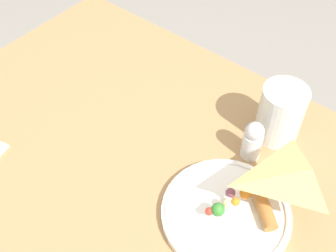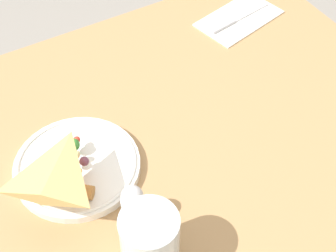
# 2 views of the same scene
# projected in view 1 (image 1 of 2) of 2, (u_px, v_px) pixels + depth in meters

# --- Properties ---
(dining_table) EXTENTS (1.03, 0.72, 0.72)m
(dining_table) POSITION_uv_depth(u_px,v_px,m) (150.00, 201.00, 0.88)
(dining_table) COLOR #A87F51
(dining_table) RESTS_ON ground_plane
(plate_pizza) EXTENTS (0.22, 0.22, 0.05)m
(plate_pizza) POSITION_uv_depth(u_px,v_px,m) (227.00, 212.00, 0.72)
(plate_pizza) COLOR white
(plate_pizza) RESTS_ON dining_table
(milk_glass) EXTENTS (0.09, 0.09, 0.12)m
(milk_glass) POSITION_uv_depth(u_px,v_px,m) (280.00, 115.00, 0.81)
(milk_glass) COLOR white
(milk_glass) RESTS_ON dining_table
(salt_shaker) EXTENTS (0.04, 0.04, 0.09)m
(salt_shaker) POSITION_uv_depth(u_px,v_px,m) (253.00, 140.00, 0.79)
(salt_shaker) COLOR white
(salt_shaker) RESTS_ON dining_table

